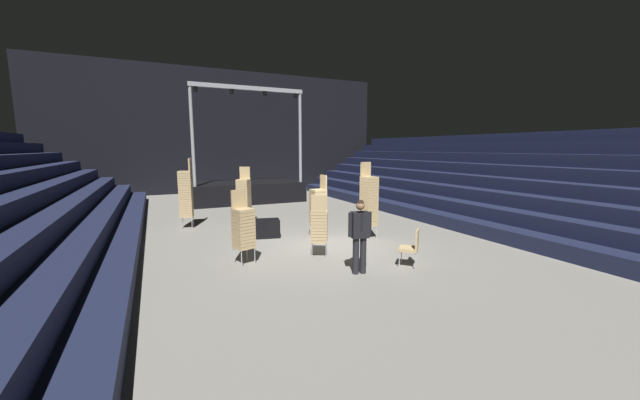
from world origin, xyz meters
The scene contains 13 objects.
ground_plane centered at (0.00, 0.00, -0.05)m, with size 22.00×30.00×0.10m, color gray.
arena_end_wall centered at (0.00, 15.00, 4.00)m, with size 22.00×0.30×8.00m, color black.
bleacher_bank_right centered at (8.00, 1.00, 1.80)m, with size 6.00×24.00×3.60m.
stage_riser centered at (0.00, 9.90, 0.64)m, with size 6.02×3.16×5.97m.
man_with_tie centered at (-0.27, -2.47, 0.99)m, with size 0.57×0.30×1.75m.
chair_stack_front_left centered at (-1.48, 3.90, 1.11)m, with size 0.61×0.61×2.22m.
chair_stack_front_right centered at (-2.54, -0.57, 0.94)m, with size 0.55×0.55×1.88m.
chair_stack_mid_left centered at (1.76, 0.27, 1.24)m, with size 0.49×0.49×2.48m.
chair_stack_mid_right centered at (-3.49, 4.36, 1.28)m, with size 0.53×0.53×2.56m.
chair_stack_mid_centre centered at (-0.55, -0.85, 0.86)m, with size 0.59×0.59×1.71m.
chair_stack_rear_left centered at (0.32, 1.07, 1.03)m, with size 0.45×0.45×2.05m.
equipment_road_case centered at (-1.27, 1.79, 0.29)m, with size 0.90×0.60×0.58m, color black.
loose_chair_near_man centered at (1.15, -2.60, 0.53)m, with size 0.62×0.62×0.95m.
Camera 1 is at (-4.48, -9.21, 2.92)m, focal length 19.67 mm.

